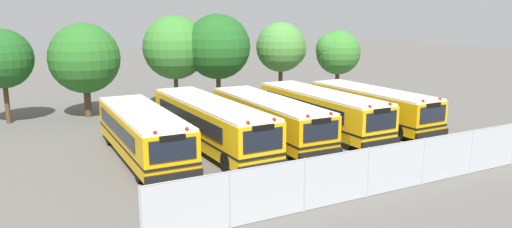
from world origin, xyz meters
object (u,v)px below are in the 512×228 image
object	(u,v)px
school_bus_3	(321,110)
tree_2	(173,48)
tree_0	(0,59)
tree_5	(336,52)
school_bus_1	(210,122)
school_bus_2	(268,117)
school_bus_4	(372,106)
tree_1	(85,58)
tree_4	(283,48)
school_bus_0	(143,132)
tree_3	(218,47)

from	to	relation	value
school_bus_3	tree_2	world-z (taller)	tree_2
tree_0	tree_5	bearing A→B (deg)	-4.77
school_bus_1	school_bus_2	world-z (taller)	school_bus_1
school_bus_4	school_bus_1	bearing A→B (deg)	-2.07
tree_1	tree_4	world-z (taller)	tree_1
school_bus_2	tree_2	xyz separation A→B (m)	(-1.60, 11.85, 3.26)
school_bus_1	tree_1	world-z (taller)	tree_1
school_bus_0	tree_5	bearing A→B (deg)	-152.60
school_bus_3	school_bus_4	bearing A→B (deg)	175.05
school_bus_2	tree_2	bearing A→B (deg)	-81.27
school_bus_2	school_bus_3	size ratio (longest dim) A/B	1.01
school_bus_3	tree_0	distance (m)	20.79
school_bus_3	tree_1	world-z (taller)	tree_1
tree_0	tree_2	bearing A→B (deg)	0.90
school_bus_3	tree_0	world-z (taller)	tree_0
tree_4	tree_0	bearing A→B (deg)	176.41
school_bus_0	tree_5	xyz separation A→B (m)	(19.42, 9.68, 2.60)
tree_1	tree_2	size ratio (longest dim) A/B	0.93
school_bus_4	tree_2	world-z (taller)	tree_2
school_bus_0	school_bus_3	xyz separation A→B (m)	(11.10, 0.22, 0.03)
school_bus_0	tree_2	distance (m)	13.68
tree_2	tree_3	world-z (taller)	tree_3
tree_1	tree_2	bearing A→B (deg)	4.57
school_bus_3	tree_5	bearing A→B (deg)	-131.82
school_bus_2	tree_5	world-z (taller)	tree_5
tree_1	tree_2	xyz separation A→B (m)	(6.49, 0.52, 0.45)
tree_4	tree_5	xyz separation A→B (m)	(4.84, -0.83, -0.43)
school_bus_2	school_bus_3	bearing A→B (deg)	-177.58
tree_3	tree_4	distance (m)	5.88
school_bus_3	tree_3	distance (m)	10.91
school_bus_1	tree_2	bearing A→B (deg)	-100.65
school_bus_3	tree_5	xyz separation A→B (m)	(8.33, 9.46, 2.57)
tree_1	school_bus_4	bearing A→B (deg)	-36.45
tree_1	tree_5	world-z (taller)	tree_1
school_bus_4	tree_2	xyz separation A→B (m)	(-9.13, 12.06, 3.25)
tree_0	tree_1	size ratio (longest dim) A/B	0.95
tree_0	tree_3	size ratio (longest dim) A/B	0.87
tree_2	school_bus_3	bearing A→B (deg)	-65.52
school_bus_4	tree_3	xyz separation A→B (m)	(-6.17, 10.43, 3.30)
tree_2	tree_4	distance (m)	8.96
school_bus_0	school_bus_3	world-z (taller)	school_bus_3
tree_0	school_bus_1	bearing A→B (deg)	-50.52
school_bus_1	tree_5	world-z (taller)	tree_5
tree_2	tree_4	xyz separation A→B (m)	(8.84, -1.47, -0.21)
school_bus_0	tree_0	bearing A→B (deg)	-62.42
school_bus_4	tree_2	distance (m)	15.47
school_bus_3	tree_5	distance (m)	12.86
school_bus_1	tree_2	world-z (taller)	tree_2
tree_0	tree_4	world-z (taller)	tree_4
school_bus_0	tree_1	world-z (taller)	tree_1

